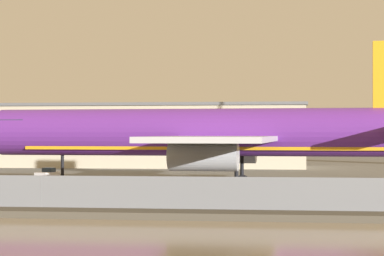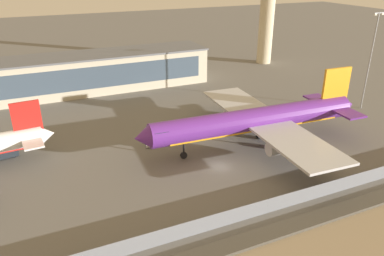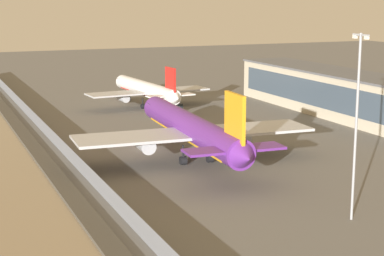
# 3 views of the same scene
# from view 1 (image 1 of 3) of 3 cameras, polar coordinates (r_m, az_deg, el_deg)

# --- Properties ---
(ground_plane) EXTENTS (500.00, 500.00, 0.00)m
(ground_plane) POSITION_cam_1_polar(r_m,az_deg,el_deg) (75.26, -7.53, -4.95)
(ground_plane) COLOR #66635E
(shoreline_seawall) EXTENTS (320.00, 3.00, 0.50)m
(shoreline_seawall) POSITION_cam_1_polar(r_m,az_deg,el_deg) (55.72, -12.87, -6.29)
(shoreline_seawall) COLOR #474238
(shoreline_seawall) RESTS_ON ground
(perimeter_fence) EXTENTS (280.00, 0.10, 2.67)m
(perimeter_fence) POSITION_cam_1_polar(r_m,az_deg,el_deg) (59.85, -11.40, -4.84)
(perimeter_fence) COLOR slate
(perimeter_fence) RESTS_ON ground
(cargo_jet_purple) EXTENTS (51.97, 44.47, 15.37)m
(cargo_jet_purple) POSITION_cam_1_polar(r_m,az_deg,el_deg) (78.11, 1.82, -0.48)
(cargo_jet_purple) COLOR #602889
(cargo_jet_purple) RESTS_ON ground
(baggage_tug) EXTENTS (2.31, 3.49, 1.80)m
(baggage_tug) POSITION_cam_1_polar(r_m,az_deg,el_deg) (91.87, -10.97, -3.62)
(baggage_tug) COLOR white
(baggage_tug) RESTS_ON ground
(terminal_building) EXTENTS (79.31, 14.97, 11.19)m
(terminal_building) POSITION_cam_1_polar(r_m,az_deg,el_deg) (135.72, -8.24, -0.55)
(terminal_building) COLOR #BCB299
(terminal_building) RESTS_ON ground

